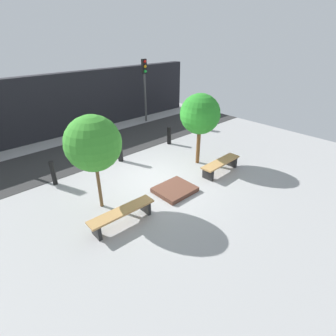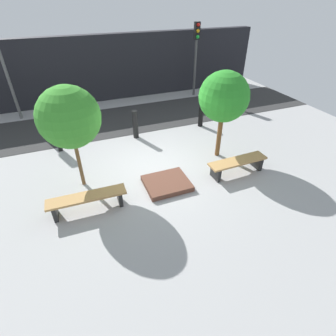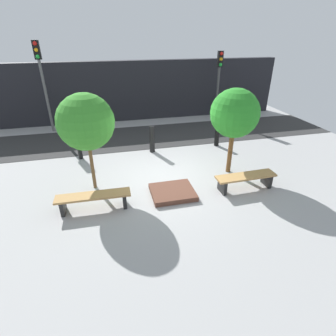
{
  "view_description": "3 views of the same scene",
  "coord_description": "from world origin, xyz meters",
  "px_view_note": "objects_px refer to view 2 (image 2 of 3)",
  "views": [
    {
      "loc": [
        -5.36,
        -6.42,
        4.92
      ],
      "look_at": [
        0.02,
        -0.62,
        0.77
      ],
      "focal_mm": 28.0,
      "sensor_mm": 36.0,
      "label": 1
    },
    {
      "loc": [
        -2.22,
        -6.69,
        4.8
      ],
      "look_at": [
        0.0,
        -1.07,
        0.68
      ],
      "focal_mm": 28.0,
      "sensor_mm": 36.0,
      "label": 2
    },
    {
      "loc": [
        -1.71,
        -7.43,
        4.35
      ],
      "look_at": [
        -0.07,
        -0.71,
        0.77
      ],
      "focal_mm": 28.0,
      "sensor_mm": 36.0,
      "label": 3
    }
  ],
  "objects_px": {
    "bench_right": "(237,164)",
    "bollard_center": "(201,116)",
    "planter_bed": "(167,183)",
    "bollard_far_left": "(58,139)",
    "tree_behind_left_bench": "(69,117)",
    "traffic_light_mid_west": "(196,46)",
    "bench_left": "(87,200)",
    "bollard_left": "(135,124)",
    "tree_behind_right_bench": "(224,97)"
  },
  "relations": [
    {
      "from": "tree_behind_left_bench",
      "to": "planter_bed",
      "type": "bearing_deg",
      "value": -23.24
    },
    {
      "from": "bollard_left",
      "to": "traffic_light_mid_west",
      "type": "relative_size",
      "value": 0.31
    },
    {
      "from": "planter_bed",
      "to": "tree_behind_right_bench",
      "type": "relative_size",
      "value": 0.45
    },
    {
      "from": "planter_bed",
      "to": "traffic_light_mid_west",
      "type": "relative_size",
      "value": 0.36
    },
    {
      "from": "bench_right",
      "to": "planter_bed",
      "type": "bearing_deg",
      "value": 173.53
    },
    {
      "from": "bollard_center",
      "to": "bench_left",
      "type": "bearing_deg",
      "value": -145.48
    },
    {
      "from": "tree_behind_right_bench",
      "to": "traffic_light_mid_west",
      "type": "xyz_separation_m",
      "value": [
        2.04,
        5.98,
        0.39
      ]
    },
    {
      "from": "tree_behind_left_bench",
      "to": "bollard_left",
      "type": "xyz_separation_m",
      "value": [
        2.27,
        2.32,
        -1.58
      ]
    },
    {
      "from": "planter_bed",
      "to": "bollard_center",
      "type": "height_order",
      "value": "bollard_center"
    },
    {
      "from": "tree_behind_right_bench",
      "to": "traffic_light_mid_west",
      "type": "bearing_deg",
      "value": 71.2
    },
    {
      "from": "tree_behind_left_bench",
      "to": "bollard_center",
      "type": "distance_m",
      "value": 5.85
    },
    {
      "from": "tree_behind_right_bench",
      "to": "bench_right",
      "type": "bearing_deg",
      "value": -90.0
    },
    {
      "from": "bollard_center",
      "to": "traffic_light_mid_west",
      "type": "bearing_deg",
      "value": 67.8
    },
    {
      "from": "tree_behind_right_bench",
      "to": "planter_bed",
      "type": "bearing_deg",
      "value": -156.76
    },
    {
      "from": "tree_behind_left_bench",
      "to": "bollard_far_left",
      "type": "height_order",
      "value": "tree_behind_left_bench"
    },
    {
      "from": "tree_behind_left_bench",
      "to": "traffic_light_mid_west",
      "type": "relative_size",
      "value": 0.83
    },
    {
      "from": "tree_behind_left_bench",
      "to": "bollard_left",
      "type": "height_order",
      "value": "tree_behind_left_bench"
    },
    {
      "from": "planter_bed",
      "to": "bollard_left",
      "type": "height_order",
      "value": "bollard_left"
    },
    {
      "from": "planter_bed",
      "to": "tree_behind_right_bench",
      "type": "height_order",
      "value": "tree_behind_right_bench"
    },
    {
      "from": "bench_left",
      "to": "bollard_far_left",
      "type": "relative_size",
      "value": 2.21
    },
    {
      "from": "tree_behind_left_bench",
      "to": "bollard_center",
      "type": "bearing_deg",
      "value": 24.55
    },
    {
      "from": "planter_bed",
      "to": "tree_behind_right_bench",
      "type": "xyz_separation_m",
      "value": [
        2.27,
        0.98,
        1.99
      ]
    },
    {
      "from": "bench_right",
      "to": "traffic_light_mid_west",
      "type": "distance_m",
      "value": 7.74
    },
    {
      "from": "planter_bed",
      "to": "bollard_far_left",
      "type": "distance_m",
      "value": 4.36
    },
    {
      "from": "planter_bed",
      "to": "bollard_far_left",
      "type": "bearing_deg",
      "value": 130.48
    },
    {
      "from": "tree_behind_right_bench",
      "to": "bollard_left",
      "type": "bearing_deg",
      "value": 134.36
    },
    {
      "from": "tree_behind_left_bench",
      "to": "bench_right",
      "type": "bearing_deg",
      "value": -14.5
    },
    {
      "from": "bench_left",
      "to": "traffic_light_mid_west",
      "type": "relative_size",
      "value": 0.57
    },
    {
      "from": "bench_left",
      "to": "traffic_light_mid_west",
      "type": "height_order",
      "value": "traffic_light_mid_west"
    },
    {
      "from": "planter_bed",
      "to": "bollard_center",
      "type": "relative_size",
      "value": 1.49
    },
    {
      "from": "bench_left",
      "to": "tree_behind_left_bench",
      "type": "height_order",
      "value": "tree_behind_left_bench"
    },
    {
      "from": "bench_right",
      "to": "bollard_center",
      "type": "relative_size",
      "value": 2.23
    },
    {
      "from": "bollard_center",
      "to": "bollard_left",
      "type": "bearing_deg",
      "value": 180.0
    },
    {
      "from": "traffic_light_mid_west",
      "to": "bollard_far_left",
      "type": "bearing_deg",
      "value": -152.84
    },
    {
      "from": "bench_right",
      "to": "bollard_left",
      "type": "height_order",
      "value": "bollard_left"
    },
    {
      "from": "tree_behind_left_bench",
      "to": "traffic_light_mid_west",
      "type": "distance_m",
      "value": 8.9
    },
    {
      "from": "planter_bed",
      "to": "traffic_light_mid_west",
      "type": "bearing_deg",
      "value": 58.23
    },
    {
      "from": "planter_bed",
      "to": "bollard_far_left",
      "type": "xyz_separation_m",
      "value": [
        -2.82,
        3.3,
        0.38
      ]
    },
    {
      "from": "bench_left",
      "to": "bollard_far_left",
      "type": "distance_m",
      "value": 3.54
    },
    {
      "from": "tree_behind_right_bench",
      "to": "traffic_light_mid_west",
      "type": "height_order",
      "value": "traffic_light_mid_west"
    },
    {
      "from": "tree_behind_left_bench",
      "to": "traffic_light_mid_west",
      "type": "xyz_separation_m",
      "value": [
        6.58,
        5.98,
        0.33
      ]
    },
    {
      "from": "tree_behind_right_bench",
      "to": "bollard_center",
      "type": "relative_size",
      "value": 3.34
    },
    {
      "from": "bench_left",
      "to": "bench_right",
      "type": "relative_size",
      "value": 1.05
    },
    {
      "from": "bollard_center",
      "to": "traffic_light_mid_west",
      "type": "xyz_separation_m",
      "value": [
        1.49,
        3.66,
        2.03
      ]
    },
    {
      "from": "bollard_far_left",
      "to": "traffic_light_mid_west",
      "type": "bearing_deg",
      "value": 27.16
    },
    {
      "from": "bench_right",
      "to": "traffic_light_mid_west",
      "type": "relative_size",
      "value": 0.54
    },
    {
      "from": "bollard_far_left",
      "to": "traffic_light_mid_west",
      "type": "relative_size",
      "value": 0.26
    },
    {
      "from": "bollard_far_left",
      "to": "traffic_light_mid_west",
      "type": "xyz_separation_m",
      "value": [
        7.13,
        3.66,
        2.0
      ]
    },
    {
      "from": "bollard_center",
      "to": "traffic_light_mid_west",
      "type": "distance_m",
      "value": 4.44
    },
    {
      "from": "bench_right",
      "to": "bollard_center",
      "type": "bearing_deg",
      "value": 79.73
    }
  ]
}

